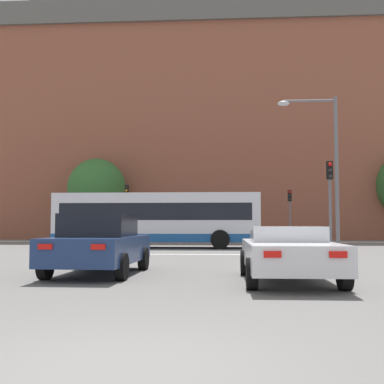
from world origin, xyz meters
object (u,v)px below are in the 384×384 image
Objects in this scene: bus_crossing_lead at (158,219)px; pedestrian_waiting at (200,229)px; traffic_light_near_right at (330,191)px; traffic_light_far_left at (127,204)px; car_saloon_left at (99,244)px; traffic_light_far_right at (290,207)px; car_roadster_right at (288,253)px; street_lamp_junction at (325,156)px.

bus_crossing_lead is 8.68m from pedestrian_waiting.
pedestrian_waiting is (-6.28, 13.44, -1.79)m from traffic_light_near_right.
traffic_light_far_left is at bearing -157.86° from bus_crossing_lead.
traffic_light_far_left is 1.02× the size of traffic_light_near_right.
car_saloon_left is 1.16× the size of traffic_light_far_right.
pedestrian_waiting is at bearing 97.29° from car_roadster_right.
car_roadster_right is 1.11× the size of traffic_light_near_right.
street_lamp_junction is at bearing -118.01° from traffic_light_near_right.
pedestrian_waiting is (-3.09, 23.52, 0.29)m from car_roadster_right.
car_saloon_left is 2.66× the size of pedestrian_waiting.
car_saloon_left reaches higher than car_roadster_right.
traffic_light_near_right is 0.60× the size of street_lamp_junction.
car_roadster_right is (4.71, -1.29, -0.13)m from car_saloon_left.
car_saloon_left is 23.64m from traffic_light_far_right.
street_lamp_junction reaches higher than traffic_light_far_right.
street_lamp_junction is at bearing 72.91° from car_roadster_right.
traffic_light_far_left is at bearing 130.98° from traffic_light_near_right.
pedestrian_waiting is (-6.40, 0.06, -1.57)m from traffic_light_far_right.
bus_crossing_lead reaches higher than car_saloon_left.
traffic_light_near_right is at bearing 58.70° from bus_crossing_lead.
bus_crossing_lead is (-0.34, 13.80, 0.79)m from car_saloon_left.
traffic_light_far_left is 1.11× the size of traffic_light_far_right.
bus_crossing_lead is 6.84× the size of pedestrian_waiting.
bus_crossing_lead is (-5.05, 15.09, 0.93)m from car_roadster_right.
street_lamp_junction is at bearing -91.73° from traffic_light_far_right.
bus_crossing_lead is at bearing 148.70° from traffic_light_near_right.
traffic_light_far_right is (8.36, 8.38, 0.93)m from bus_crossing_lead.
car_roadster_right is 1.21× the size of traffic_light_far_right.
car_saloon_left is at bearing 1.41° from bus_crossing_lead.
traffic_light_near_right is at bearing 72.24° from car_roadster_right.
bus_crossing_lead is at bearing 144.89° from street_lamp_junction.
traffic_light_far_left reaches higher than traffic_light_far_right.
pedestrian_waiting is at bearing 87.54° from car_saloon_left.
bus_crossing_lead is at bearing 108.31° from car_roadster_right.
car_saloon_left is 11.98m from traffic_light_near_right.
car_roadster_right is 23.77m from traffic_light_far_right.
traffic_light_far_right reaches higher than car_roadster_right.
pedestrian_waiting is (1.62, 22.23, 0.15)m from car_saloon_left.
car_roadster_right is at bearing 18.50° from bus_crossing_lead.
street_lamp_junction is at bearing -134.21° from pedestrian_waiting.
traffic_light_far_right is 0.55× the size of street_lamp_junction.
traffic_light_near_right is 14.94m from pedestrian_waiting.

